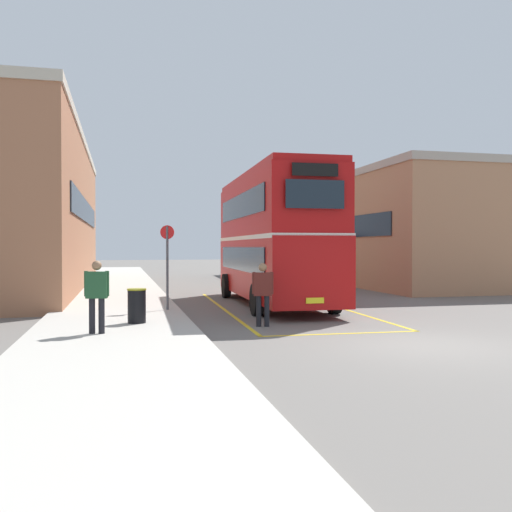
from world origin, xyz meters
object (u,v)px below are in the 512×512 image
single_deck_bus (260,254)px  pedestrian_waiting_near (97,292)px  pedestrian_boarding (263,290)px  litter_bin (137,306)px  bus_stop_sign (167,259)px  double_decker_bus (273,236)px

single_deck_bus → pedestrian_waiting_near: (-10.03, -24.77, -0.53)m
pedestrian_boarding → litter_bin: size_ratio=1.89×
single_deck_bus → pedestrian_waiting_near: size_ratio=5.60×
litter_bin → bus_stop_sign: bearing=70.8°
single_deck_bus → pedestrian_boarding: size_ratio=5.53×
pedestrian_boarding → bus_stop_sign: bearing=123.5°
double_decker_bus → bus_stop_sign: double_decker_bus is taller
single_deck_bus → double_decker_bus: bearing=-102.6°
litter_bin → bus_stop_sign: 3.33m
pedestrian_waiting_near → bus_stop_sign: 5.01m
single_deck_bus → litter_bin: single_deck_bus is taller
litter_bin → single_deck_bus: bearing=68.6°
pedestrian_waiting_near → pedestrian_boarding: bearing=15.3°
single_deck_bus → pedestrian_waiting_near: bearing=-112.1°
single_deck_bus → litter_bin: 24.90m
double_decker_bus → pedestrian_boarding: size_ratio=6.02×
double_decker_bus → single_deck_bus: 18.70m
litter_bin → pedestrian_boarding: bearing=-8.0°
single_deck_bus → litter_bin: (-9.09, -23.15, -1.05)m
single_deck_bus → pedestrian_waiting_near: single_deck_bus is taller
pedestrian_boarding → bus_stop_sign: (-2.25, 3.41, 0.77)m
double_decker_bus → pedestrian_waiting_near: (-5.97, -6.54, -1.41)m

